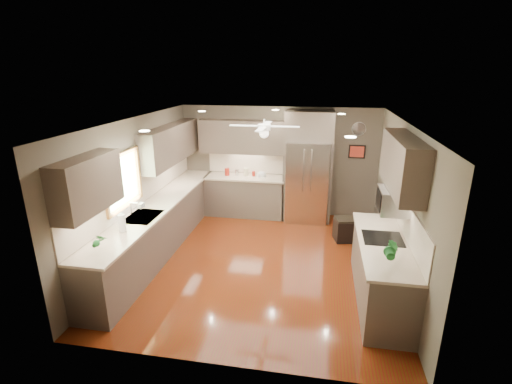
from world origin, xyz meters
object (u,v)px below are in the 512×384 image
(canister_b, at_px, (237,172))
(refrigerator, at_px, (308,169))
(soap_bottle, at_px, (142,205))
(canister_d, at_px, (254,174))
(bowl, at_px, (261,176))
(canister_a, at_px, (227,172))
(potted_plant_right, at_px, (392,251))
(paper_towel, at_px, (122,223))
(potted_plant_left, at_px, (97,241))
(canister_c, at_px, (246,172))
(microwave, at_px, (393,201))
(stool, at_px, (345,229))

(canister_b, height_order, refrigerator, refrigerator)
(soap_bottle, bearing_deg, canister_d, 57.80)
(bowl, bearing_deg, refrigerator, -1.76)
(canister_a, xyz_separation_m, potted_plant_right, (3.05, -3.64, 0.10))
(canister_d, bearing_deg, paper_towel, -112.83)
(potted_plant_left, relative_size, potted_plant_right, 0.85)
(canister_b, height_order, potted_plant_left, potted_plant_left)
(canister_d, bearing_deg, canister_a, -176.46)
(canister_b, distance_m, potted_plant_left, 4.13)
(canister_c, relative_size, bowl, 0.86)
(potted_plant_left, relative_size, refrigerator, 0.12)
(canister_d, bearing_deg, canister_c, 179.71)
(canister_a, distance_m, soap_bottle, 2.59)
(refrigerator, bearing_deg, bowl, 178.24)
(canister_c, xyz_separation_m, refrigerator, (1.41, -0.08, 0.16))
(canister_a, height_order, bowl, canister_a)
(canister_b, relative_size, bowl, 0.67)
(microwave, distance_m, paper_towel, 4.03)
(soap_bottle, height_order, potted_plant_right, potted_plant_right)
(canister_b, xyz_separation_m, potted_plant_left, (-1.02, -4.01, 0.08))
(canister_b, relative_size, refrigerator, 0.06)
(canister_c, distance_m, refrigerator, 1.42)
(canister_a, height_order, refrigerator, refrigerator)
(bowl, distance_m, microwave, 3.66)
(potted_plant_right, xyz_separation_m, microwave, (0.13, 0.89, 0.36))
(microwave, bearing_deg, canister_d, 132.52)
(canister_a, relative_size, bowl, 0.85)
(canister_a, relative_size, canister_c, 0.98)
(canister_c, distance_m, microwave, 3.94)
(canister_b, bearing_deg, potted_plant_left, -104.30)
(soap_bottle, relative_size, stool, 0.39)
(potted_plant_right, bearing_deg, canister_c, 125.33)
(potted_plant_right, bearing_deg, soap_bottle, 162.89)
(soap_bottle, height_order, microwave, microwave)
(canister_b, height_order, bowl, canister_b)
(soap_bottle, height_order, potted_plant_left, potted_plant_left)
(canister_a, distance_m, canister_c, 0.44)
(soap_bottle, bearing_deg, canister_a, 69.01)
(canister_b, height_order, canister_d, canister_b)
(stool, bearing_deg, canister_c, 153.90)
(canister_d, xyz_separation_m, bowl, (0.19, -0.05, -0.03))
(canister_a, xyz_separation_m, refrigerator, (1.85, -0.05, 0.17))
(canister_c, distance_m, stool, 2.60)
(canister_a, relative_size, soap_bottle, 0.97)
(soap_bottle, distance_m, potted_plant_left, 1.56)
(potted_plant_left, bearing_deg, stool, 40.10)
(paper_towel, bearing_deg, canister_b, 73.08)
(canister_a, distance_m, canister_d, 0.62)
(potted_plant_right, bearing_deg, stool, 98.39)
(microwave, bearing_deg, canister_b, 136.57)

